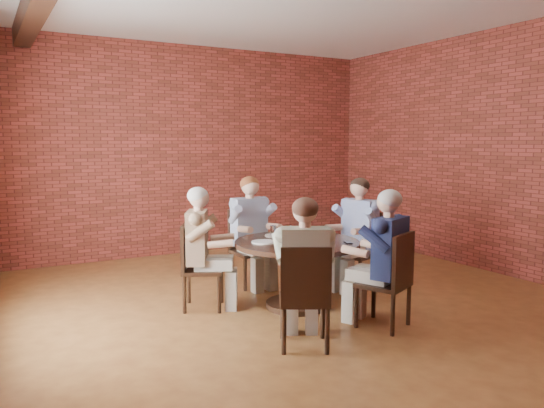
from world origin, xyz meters
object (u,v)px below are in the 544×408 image
chair_a (361,246)px  smartphone (348,242)px  diner_a (357,234)px  diner_e (384,259)px  chair_e (392,277)px  diner_c (203,248)px  chair_b (248,244)px  diner_b (252,232)px  diner_d (304,273)px  chair_d (305,293)px  dining_table (297,261)px  chair_c (195,263)px

chair_a → smartphone: chair_a is taller
diner_a → smartphone: (-0.64, -0.67, 0.06)m
diner_e → chair_a: bearing=-144.1°
chair_e → diner_c: bearing=-71.6°
diner_a → diner_e: (-0.65, -1.26, -0.01)m
chair_b → smartphone: chair_b is taller
chair_b → diner_b: 0.20m
diner_b → diner_d: (-0.52, -2.06, -0.02)m
diner_a → diner_d: 2.08m
chair_a → diner_a: size_ratio=0.70×
smartphone → chair_d: bearing=-123.5°
chair_b → chair_e: (0.49, -2.18, -0.01)m
diner_c → smartphone: size_ratio=10.83×
dining_table → diner_b: size_ratio=0.99×
chair_c → chair_e: size_ratio=0.98×
diner_d → chair_e: diner_d is taller
dining_table → chair_c: size_ratio=1.46×
diner_b → chair_e: (0.49, -2.09, -0.18)m
smartphone → chair_e: bearing=-66.2°
diner_a → diner_d: size_ratio=1.03×
diner_a → chair_e: (-0.61, -1.34, -0.18)m
chair_a → chair_d: 2.25m
diner_b → chair_c: (-0.97, -0.54, -0.19)m
chair_c → diner_c: size_ratio=0.70×
diner_a → chair_e: 1.48m
diner_a → diner_d: (-1.62, -1.31, -0.02)m
diner_c → diner_d: diner_d is taller
chair_a → diner_b: size_ratio=0.69×
dining_table → chair_b: size_ratio=1.42×
chair_d → smartphone: (1.02, 0.72, 0.24)m
dining_table → chair_a: (1.16, 0.34, -0.01)m
diner_a → smartphone: diner_a is taller
chair_a → chair_c: bearing=-111.0°
diner_e → diner_d: bearing=-20.7°
diner_c → diner_d: 1.53m
chair_a → diner_c: size_ratio=0.72×
chair_a → chair_b: 1.45m
chair_a → diner_e: size_ratio=0.70×
diner_c → chair_d: diner_c is taller
dining_table → diner_a: bearing=16.1°
dining_table → smartphone: (0.43, -0.36, 0.23)m
chair_e → chair_d: bearing=-21.3°
diner_c → chair_d: (0.34, -1.56, -0.16)m
chair_a → diner_d: (-1.71, -1.34, 0.16)m
chair_a → diner_b: bearing=-137.6°
diner_b → diner_e: bearing=-78.8°
chair_c → diner_e: 2.05m
chair_a → chair_b: bearing=-140.7°
diner_c → diner_e: (1.35, -1.42, 0.01)m
chair_e → smartphone: chair_e is taller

